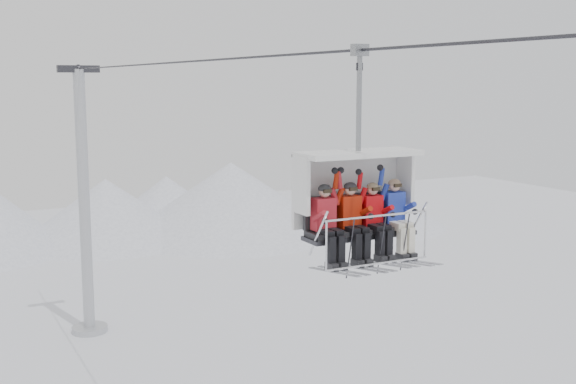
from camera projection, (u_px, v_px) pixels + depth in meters
name	position (u px, v px, depth m)	size (l,w,h in m)	color
ridgeline	(7.00, 216.00, 53.38)	(72.00, 21.00, 7.00)	white
lift_tower_right	(85.00, 221.00, 36.09)	(2.00, 1.80, 13.48)	#ABADB2
haul_cable	(288.00, 55.00, 15.66)	(0.06, 0.06, 50.00)	#2F2E34
chairlift_carrier	(354.00, 191.00, 13.68)	(2.37, 1.17, 3.98)	black
skier_far_left	(327.00, 222.00, 13.13)	(0.41, 1.69, 1.62)	#B51E29
skier_center_left	(352.00, 219.00, 13.38)	(0.41, 1.69, 1.62)	#AF1E08
skier_center_right	(375.00, 218.00, 13.61)	(0.39, 1.69, 1.55)	red
skier_far_right	(396.00, 214.00, 13.84)	(0.41, 1.69, 1.62)	#2439AD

